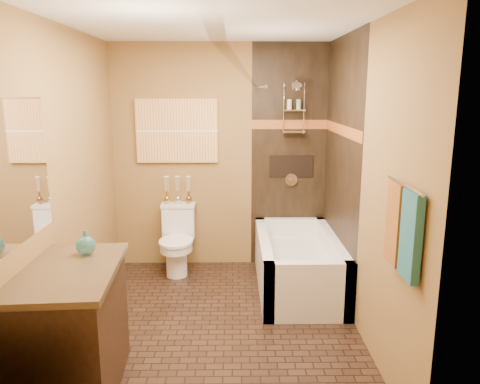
{
  "coord_description": "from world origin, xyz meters",
  "views": [
    {
      "loc": [
        0.15,
        -3.72,
        2.0
      ],
      "look_at": [
        0.21,
        0.4,
        1.09
      ],
      "focal_mm": 35.0,
      "sensor_mm": 36.0,
      "label": 1
    }
  ],
  "objects_px": {
    "bathtub": "(298,268)",
    "toilet": "(177,239)",
    "sunset_painting": "(177,131)",
    "vanity": "(71,331)"
  },
  "relations": [
    {
      "from": "sunset_painting",
      "to": "vanity",
      "type": "relative_size",
      "value": 0.87
    },
    {
      "from": "bathtub",
      "to": "toilet",
      "type": "bearing_deg",
      "value": 159.71
    },
    {
      "from": "bathtub",
      "to": "vanity",
      "type": "distance_m",
      "value": 2.4
    },
    {
      "from": "sunset_painting",
      "to": "bathtub",
      "type": "bearing_deg",
      "value": -29.58
    },
    {
      "from": "sunset_painting",
      "to": "toilet",
      "type": "relative_size",
      "value": 1.21
    },
    {
      "from": "bathtub",
      "to": "toilet",
      "type": "height_order",
      "value": "toilet"
    },
    {
      "from": "sunset_painting",
      "to": "vanity",
      "type": "height_order",
      "value": "sunset_painting"
    },
    {
      "from": "toilet",
      "to": "vanity",
      "type": "height_order",
      "value": "vanity"
    },
    {
      "from": "sunset_painting",
      "to": "bathtub",
      "type": "distance_m",
      "value": 1.98
    },
    {
      "from": "bathtub",
      "to": "toilet",
      "type": "relative_size",
      "value": 2.01
    }
  ]
}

